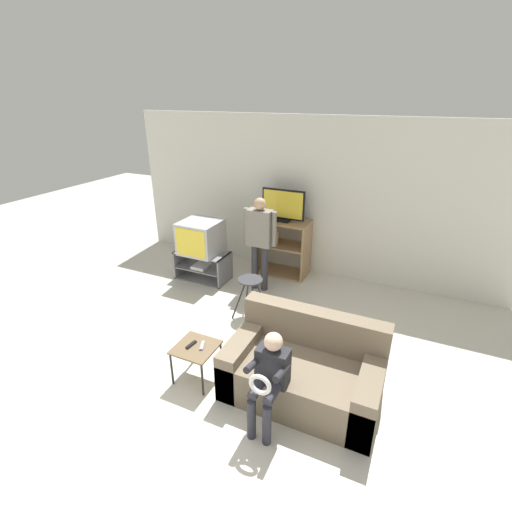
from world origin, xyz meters
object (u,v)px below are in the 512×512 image
television_main (201,237)px  snack_table (196,351)px  media_shelf (283,247)px  tv_stand (203,265)px  remote_control_white (202,345)px  person_standing_adult (260,236)px  couch (304,370)px  television_flat (283,206)px  person_seated_child (269,375)px  folding_stool (250,285)px  remote_control_black (191,345)px

television_main → snack_table: (1.25, -2.09, -0.38)m
television_main → media_shelf: television_main is taller
tv_stand → remote_control_white: tv_stand is taller
television_main → snack_table: television_main is taller
person_standing_adult → couch: bearing=-54.2°
television_flat → person_seated_child: (1.06, -3.04, -0.63)m
tv_stand → remote_control_white: bearing=-57.4°
television_main → folding_stool: (1.22, -0.67, -0.29)m
media_shelf → snack_table: bearing=-87.9°
couch → television_main: bearing=142.8°
television_flat → remote_control_white: 2.89m
media_shelf → couch: size_ratio=0.62×
media_shelf → person_seated_child: 3.24m
television_flat → couch: bearing=-64.0°
television_main → remote_control_white: television_main is taller
person_standing_adult → person_seated_child: person_standing_adult is taller
television_main → person_seated_child: 3.20m
remote_control_black → person_seated_child: person_seated_child is taller
remote_control_black → person_standing_adult: bearing=102.0°
television_main → snack_table: 2.46m
television_flat → remote_control_black: (0.06, -2.81, -0.78)m
television_main → remote_control_white: bearing=-57.4°
couch → person_seated_child: size_ratio=1.60×
television_flat → couch: 2.96m
television_flat → snack_table: 2.94m
media_shelf → remote_control_black: bearing=-89.0°
television_flat → snack_table: television_flat is taller
couch → person_standing_adult: (-1.35, 1.87, 0.62)m
television_main → remote_control_white: 2.46m
remote_control_white → person_seated_child: person_seated_child is taller
remote_control_white → folding_stool: bearing=72.0°
couch → snack_table: bearing=-165.6°
television_main → remote_control_black: size_ratio=4.27×
couch → person_seated_child: (-0.17, -0.51, 0.29)m
folding_stool → couch: (1.16, -1.13, -0.17)m
media_shelf → television_flat: size_ratio=1.33×
snack_table → remote_control_black: 0.08m
snack_table → person_standing_adult: bearing=96.0°
television_flat → remote_control_white: (0.17, -2.77, -0.78)m
remote_control_white → person_seated_child: size_ratio=0.15×
person_standing_adult → media_shelf: bearing=79.5°
television_flat → remote_control_white: size_ratio=5.01×
folding_stool → person_seated_child: person_seated_child is taller
television_main → television_flat: (1.14, 0.72, 0.47)m
television_flat → couch: television_flat is taller
television_main → media_shelf: size_ratio=0.64×
tv_stand → couch: size_ratio=0.57×
tv_stand → media_shelf: bearing=33.6°
folding_stool → remote_control_black: (-0.02, -1.42, -0.02)m
tv_stand → television_main: television_main is taller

